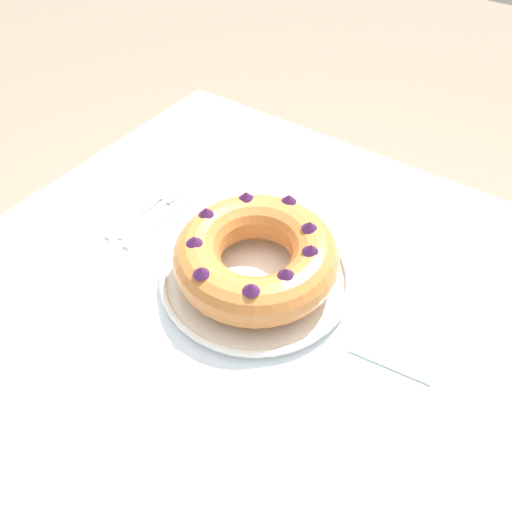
% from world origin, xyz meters
% --- Properties ---
extents(ground_plane, '(8.00, 8.00, 0.00)m').
position_xyz_m(ground_plane, '(0.00, 0.00, 0.00)').
color(ground_plane, gray).
extents(dining_table, '(1.11, 1.05, 0.76)m').
position_xyz_m(dining_table, '(0.00, 0.00, 0.66)').
color(dining_table, silver).
rests_on(dining_table, ground_plane).
extents(serving_dish, '(0.34, 0.34, 0.02)m').
position_xyz_m(serving_dish, '(-0.03, 0.04, 0.78)').
color(serving_dish, white).
rests_on(serving_dish, dining_table).
extents(bundt_cake, '(0.29, 0.29, 0.10)m').
position_xyz_m(bundt_cake, '(-0.03, 0.04, 0.83)').
color(bundt_cake, '#C67538').
rests_on(bundt_cake, serving_dish).
extents(fork, '(0.02, 0.18, 0.01)m').
position_xyz_m(fork, '(-0.30, 0.08, 0.77)').
color(fork, white).
rests_on(fork, dining_table).
extents(serving_knife, '(0.02, 0.21, 0.01)m').
position_xyz_m(serving_knife, '(-0.33, 0.05, 0.77)').
color(serving_knife, white).
rests_on(serving_knife, dining_table).
extents(cake_knife, '(0.02, 0.17, 0.01)m').
position_xyz_m(cake_knife, '(-0.28, 0.04, 0.77)').
color(cake_knife, white).
rests_on(cake_knife, dining_table).
extents(napkin, '(0.14, 0.11, 0.00)m').
position_xyz_m(napkin, '(0.24, 0.05, 0.77)').
color(napkin, '#B2D1B7').
rests_on(napkin, dining_table).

